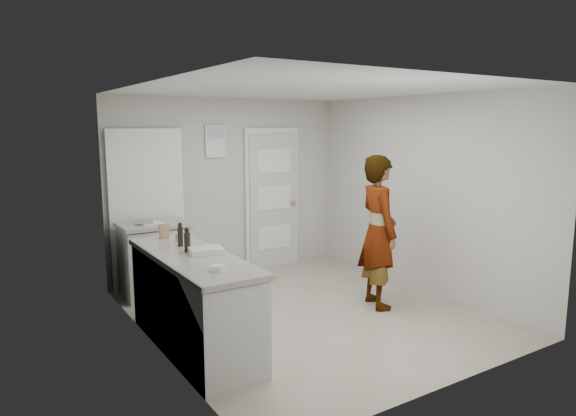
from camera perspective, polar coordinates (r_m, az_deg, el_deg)
ground at (r=6.00m, az=2.14°, el=-11.53°), size 4.00×4.00×0.00m
room_shell at (r=7.31m, az=-7.66°, el=0.48°), size 4.00×4.00×4.00m
main_counter at (r=5.04m, az=-10.44°, el=-10.61°), size 0.64×1.96×0.93m
side_counter at (r=6.68m, az=-14.52°, el=-5.79°), size 0.84×0.61×0.93m
person at (r=6.07m, az=10.00°, el=-2.61°), size 0.60×0.75×1.79m
cake_mix_box at (r=5.62m, az=-13.61°, el=-2.52°), size 0.10×0.05×0.16m
spice_jar at (r=5.46m, az=-12.14°, el=-3.24°), size 0.05×0.05×0.08m
oil_cruet_a at (r=4.99m, az=-11.14°, el=-3.52°), size 0.06×0.06×0.24m
oil_cruet_b at (r=5.22m, az=-11.88°, el=-2.94°), size 0.05×0.05×0.24m
baking_dish at (r=4.91m, az=-9.09°, el=-4.72°), size 0.34×0.27×0.05m
egg_bowl at (r=4.33m, az=-7.84°, el=-6.62°), size 0.12×0.12×0.05m
papers at (r=6.55m, az=-15.03°, el=-1.60°), size 0.26×0.33×0.01m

